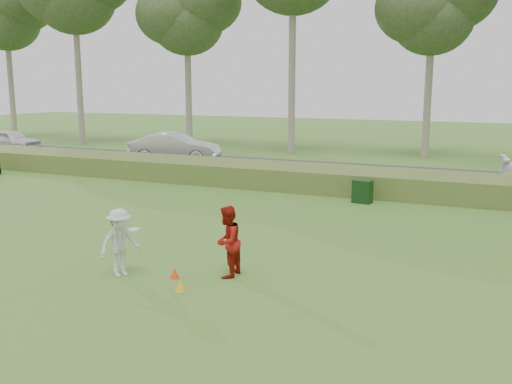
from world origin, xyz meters
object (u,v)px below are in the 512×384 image
at_px(player_red, 227,242).
at_px(cone_orange, 175,273).
at_px(cone_yellow, 180,285).
at_px(utility_cabinet, 362,192).
at_px(player_white, 120,243).
at_px(car_left, 11,140).
at_px(car_mid, 175,148).

relative_size(player_red, cone_orange, 7.03).
bearing_deg(cone_yellow, player_red, 68.80).
bearing_deg(utility_cabinet, cone_orange, -91.52).
xyz_separation_m(player_white, car_left, (-21.57, 17.06, -0.03)).
distance_m(cone_yellow, utility_cabinet, 10.76).
relative_size(cone_orange, cone_yellow, 0.95).
bearing_deg(utility_cabinet, car_mid, 161.50).
bearing_deg(cone_yellow, car_left, 143.36).
bearing_deg(cone_orange, player_red, 30.30).
height_order(player_red, cone_orange, player_red).
height_order(player_red, car_mid, car_mid).
bearing_deg(player_white, car_mid, 50.99).
bearing_deg(player_white, player_red, -44.20).
bearing_deg(car_mid, player_red, -158.80).
height_order(car_left, car_mid, car_mid).
bearing_deg(cone_yellow, utility_cabinet, 82.71).
distance_m(player_white, cone_orange, 1.44).
bearing_deg(player_red, car_left, -125.21).
bearing_deg(player_white, car_left, 74.58).
height_order(player_red, car_left, player_red).
distance_m(cone_orange, car_mid, 19.29).
height_order(player_red, utility_cabinet, player_red).
height_order(cone_yellow, car_left, car_left).
xyz_separation_m(player_red, cone_yellow, (-0.49, -1.26, -0.70)).
xyz_separation_m(player_red, car_left, (-23.84, 16.11, -0.07)).
bearing_deg(player_red, car_mid, -145.82).
xyz_separation_m(player_red, utility_cabinet, (0.87, 9.41, -0.40)).
relative_size(player_white, player_red, 0.96).
relative_size(utility_cabinet, car_left, 0.21).
bearing_deg(utility_cabinet, cone_yellow, -87.97).
bearing_deg(player_red, cone_yellow, -22.37).
bearing_deg(utility_cabinet, car_left, 174.16).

